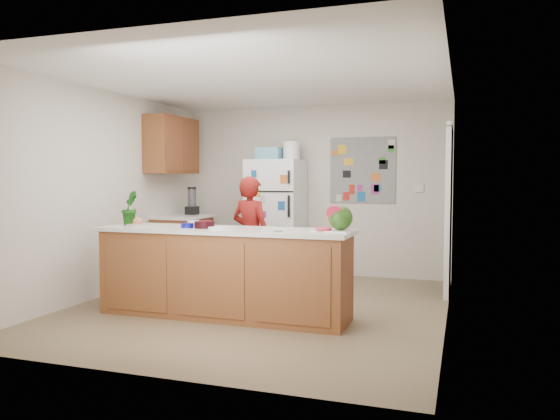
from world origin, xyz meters
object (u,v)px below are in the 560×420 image
(watermelon, at_px, (340,218))
(refrigerator, at_px, (276,218))
(person, at_px, (251,236))
(cherry_bowl, at_px, (204,225))

(watermelon, bearing_deg, refrigerator, 122.37)
(refrigerator, height_order, watermelon, refrigerator)
(person, bearing_deg, refrigerator, -69.39)
(cherry_bowl, bearing_deg, person, 85.54)
(person, height_order, watermelon, person)
(refrigerator, bearing_deg, cherry_bowl, -88.73)
(person, relative_size, cherry_bowl, 7.09)
(refrigerator, bearing_deg, watermelon, -57.63)
(refrigerator, distance_m, person, 1.35)
(person, xyz_separation_m, cherry_bowl, (-0.08, -1.08, 0.23))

